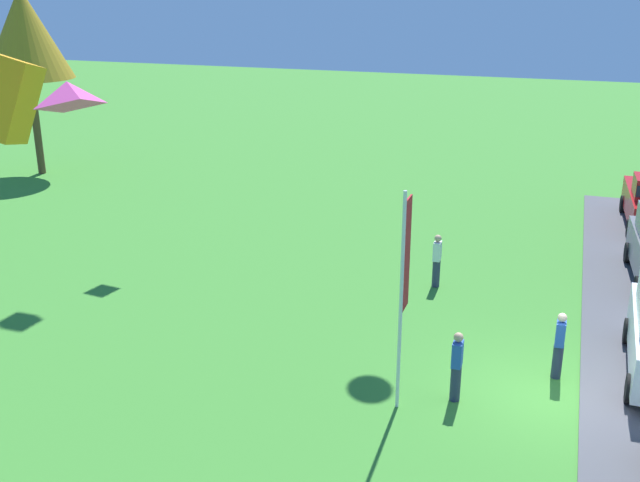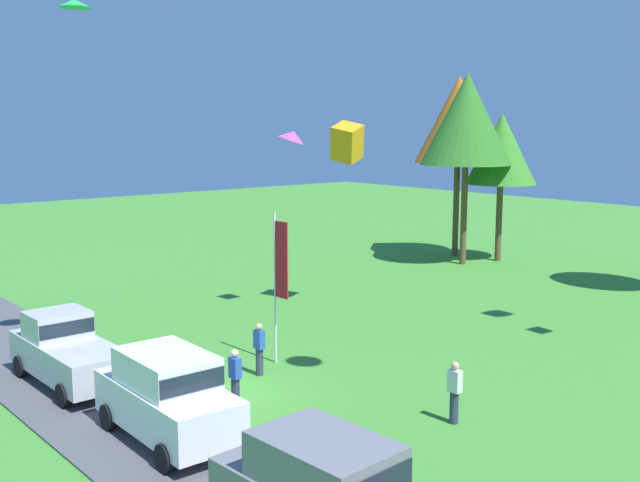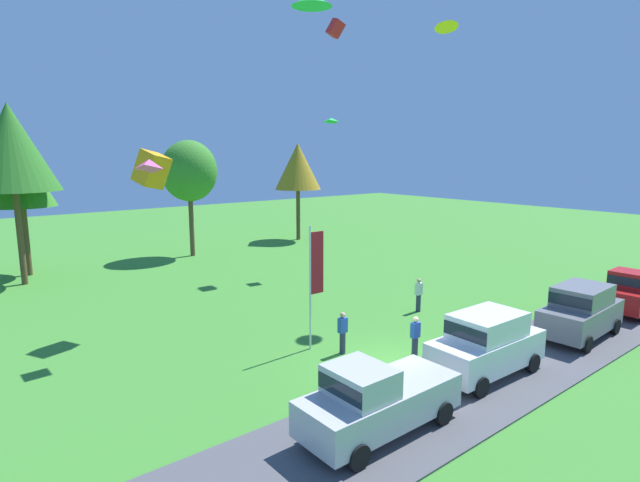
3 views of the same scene
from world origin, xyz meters
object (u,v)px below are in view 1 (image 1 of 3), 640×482
Objects in this scene: flag_banner at (404,271)px; tree_lone_near at (25,34)px; person_beside_suv at (437,260)px; person_watching_sky at (457,366)px; person_on_lawn at (559,345)px; kite_diamond_near_flag at (68,94)px.

tree_lone_near is at bearing 55.19° from flag_banner.
flag_banner is (-7.02, -0.47, 2.34)m from person_beside_suv.
person_beside_suv and person_watching_sky have the same top height.
person_beside_suv is (4.73, 3.82, 0.00)m from person_on_lawn.
person_on_lawn is at bearing -47.86° from kite_diamond_near_flag.
flag_banner is at bearing -124.81° from tree_lone_near.
person_on_lawn is at bearing -55.63° from flag_banner.
person_beside_suv is at bearing 38.98° from person_on_lawn.
tree_lone_near is (14.61, 22.89, 5.84)m from person_watching_sky.
flag_banner is 7.83m from kite_diamond_near_flag.
kite_diamond_near_flag is at bearing 132.14° from person_on_lawn.
person_beside_suv is 6.76m from person_watching_sky.
tree_lone_near reaches higher than person_on_lawn.
person_watching_sky is 2.05× the size of kite_diamond_near_flag.
kite_diamond_near_flag is at bearing -139.15° from tree_lone_near.
person_beside_suv is at bearing -110.79° from tree_lone_near.
person_on_lawn and person_beside_suv have the same top height.
person_on_lawn and person_watching_sky have the same top height.
person_on_lawn is at bearing -141.02° from person_beside_suv.
flag_banner reaches higher than person_beside_suv.
kite_diamond_near_flag is at bearing 161.20° from person_beside_suv.
flag_banner is at bearing -176.21° from person_beside_suv.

